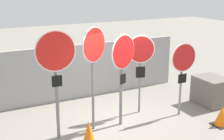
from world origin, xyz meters
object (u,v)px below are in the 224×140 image
Objects in this scene: traffic_cone_1 at (222,116)px; storage_crate at (211,91)px; stop_sign_0 at (56,64)px; stop_sign_1 at (94,55)px; stop_sign_3 at (141,56)px; stop_sign_4 at (183,63)px; stop_sign_2 at (123,62)px; traffic_cone_0 at (89,136)px.

traffic_cone_1 is 1.54m from storage_crate.
storage_crate is at bearing 1.86° from stop_sign_0.
stop_sign_1 is 3.79m from traffic_cone_1.
stop_sign_3 is 1.09× the size of stop_sign_4.
traffic_cone_1 is at bearing -60.29° from stop_sign_4.
traffic_cone_1 is at bearing -15.52° from stop_sign_0.
storage_crate is (2.35, -0.43, -1.27)m from stop_sign_3.
stop_sign_2 is (0.76, -0.09, -0.24)m from stop_sign_1.
stop_sign_1 is 2.60m from stop_sign_4.
stop_sign_1 reaches higher than stop_sign_3.
storage_crate is (3.19, 0.05, -1.32)m from stop_sign_2.
traffic_cone_0 is (0.42, -0.85, -1.53)m from stop_sign_0.
stop_sign_1 is 3.64× the size of traffic_cone_0.
stop_sign_1 reaches higher than stop_sign_4.
stop_sign_2 is at bearing 174.81° from stop_sign_4.
storage_crate is at bearing 11.63° from stop_sign_4.
stop_sign_1 reaches higher than traffic_cone_1.
stop_sign_0 reaches higher than traffic_cone_1.
stop_sign_2 reaches higher than stop_sign_4.
stop_sign_1 reaches higher than stop_sign_0.
stop_sign_0 is 3.55m from stop_sign_4.
stop_sign_2 is at bearing -179.17° from storage_crate.
stop_sign_4 is at bearing -35.96° from stop_sign_1.
traffic_cone_0 is 4.59m from storage_crate.
stop_sign_2 is 0.97m from stop_sign_3.
stop_sign_0 is 1.27× the size of stop_sign_4.
traffic_cone_0 is at bearing 173.81° from traffic_cone_1.
stop_sign_1 reaches higher than stop_sign_2.
stop_sign_0 is 1.80m from traffic_cone_0.
traffic_cone_1 is at bearing -52.42° from stop_sign_1.
stop_sign_3 is 3.11× the size of traffic_cone_0.
storage_crate is (4.51, 0.88, 0.07)m from traffic_cone_0.
stop_sign_1 is at bearing 156.80° from traffic_cone_1.
stop_sign_0 is 3.63× the size of traffic_cone_0.
stop_sign_0 reaches higher than stop_sign_3.
storage_crate is at bearing -22.65° from stop_sign_2.
traffic_cone_1 is (3.66, -0.40, -0.10)m from traffic_cone_0.
stop_sign_3 is at bearing 131.37° from traffic_cone_1.
stop_sign_3 is 2.85m from traffic_cone_0.
stop_sign_2 is at bearing 32.44° from traffic_cone_0.
stop_sign_2 is 1.17× the size of stop_sign_4.
traffic_cone_0 is at bearing -168.91° from storage_crate.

